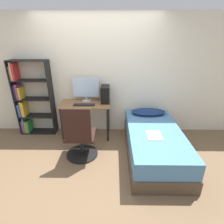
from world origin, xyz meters
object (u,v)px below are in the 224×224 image
Objects in this scene: office_chair at (80,139)px; monitor at (86,88)px; bookshelf at (28,101)px; keyboard at (84,105)px; pc_tower at (105,94)px; bed at (154,142)px.

monitor reaches higher than office_chair.
bookshelf is at bearing 144.20° from office_chair.
bookshelf reaches higher than monitor.
keyboard is (-0.01, 0.67, 0.40)m from office_chair.
pc_tower is at bearing -1.61° from bookshelf.
pc_tower reaches higher than keyboard.
office_chair is at bearing -89.74° from monitor.
monitor is (-0.00, 0.95, 0.66)m from office_chair.
bed is 5.53× the size of pc_tower.
pc_tower is at bearing 25.90° from keyboard.
monitor is 1.66× the size of pc_tower.
bookshelf is at bearing 178.39° from pc_tower.
monitor is at bearing 169.36° from pc_tower.
monitor is 1.32× the size of keyboard.
pc_tower is (0.41, 0.87, 0.56)m from office_chair.
office_chair reaches higher than keyboard.
monitor is at bearing 90.26° from office_chair.
office_chair is 2.37× the size of keyboard.
office_chair is 1.33m from bed.
bookshelf is 1.69m from pc_tower.
bookshelf is 1.30m from monitor.
office_chair is 0.78m from keyboard.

